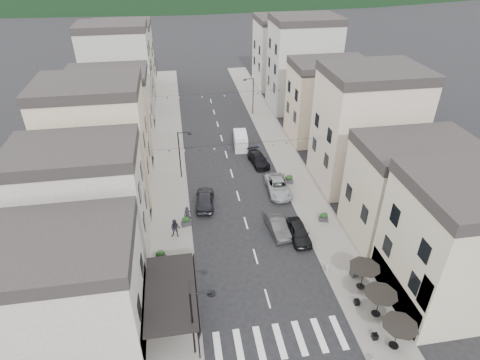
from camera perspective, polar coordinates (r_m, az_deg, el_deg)
The scene contains 27 objects.
sidewalk_left at distance 54.03m, azimuth -10.04°, elevation 3.55°, with size 4.00×76.00×0.12m, color slate.
sidewalk_right at distance 55.63m, azimuth 5.59°, elevation 4.77°, with size 4.00×76.00×0.12m, color slate.
boutique_building at distance 31.22m, azimuth -25.32°, elevation -14.90°, with size 12.00×8.00×8.00m, color #A6A198.
bistro_building at distance 34.84m, azimuth 29.29°, elevation -8.47°, with size 10.00×8.00×10.00m, color #C1BB9A.
boutique_awning at distance 30.36m, azimuth -9.36°, elevation -15.42°, with size 3.77×7.50×3.28m.
buildings_row_left at distance 57.50m, azimuth -17.78°, elevation 10.91°, with size 10.20×54.16×14.00m.
buildings_row_right at distance 59.29m, azimuth 11.53°, elevation 12.60°, with size 10.20×54.16×14.50m.
cafe_terrace at distance 32.41m, azimuth 19.33°, elevation -15.35°, with size 2.50×8.10×2.53m.
streetlamp_left_near at distance 27.90m, azimuth -6.23°, elevation -18.85°, with size 1.70×0.56×6.00m.
streetlamp_left_far at distance 47.00m, azimuth -8.30°, elevation 4.22°, with size 1.70×0.56×6.00m.
streetlamp_right_far at distance 64.60m, azimuth 1.63°, elevation 12.35°, with size 1.70×0.56×6.00m.
bollards at distance 33.19m, azimuth 4.16°, elevation -16.61°, with size 11.66×10.26×0.60m.
bunting_near at distance 42.95m, azimuth -0.50°, elevation 4.73°, with size 19.00×0.28×0.62m.
bunting_far at distance 57.53m, azimuth -3.03°, elevation 11.89°, with size 19.00×0.28×0.62m.
parked_car_a at distance 39.11m, azimuth 8.37°, elevation -7.35°, with size 1.71×4.25×1.45m, color black.
parked_car_b at distance 39.64m, azimuth 5.33°, elevation -6.49°, with size 1.53×4.38×1.44m, color #323134.
parked_car_c at distance 45.45m, azimuth 5.45°, elevation -0.92°, with size 2.45×5.32×1.48m, color #93969B.
parked_car_d at distance 50.91m, azimuth 2.65°, elevation 2.96°, with size 1.88×4.62×1.34m, color black.
parked_car_e at distance 43.16m, azimuth -5.02°, elevation -2.72°, with size 1.94×4.81×1.64m, color black.
delivery_van at distance 54.94m, azimuth 0.08°, elevation 5.69°, with size 2.10×4.46×2.07m.
pedestrian_a at distance 40.49m, azimuth -7.47°, elevation -5.03°, with size 0.72×0.47×1.97m, color black.
pedestrian_b at distance 39.02m, azimuth -9.18°, elevation -6.81°, with size 0.96×0.75×1.97m, color black.
planter_la at distance 37.02m, azimuth -11.22°, elevation -10.52°, with size 1.05×0.72×1.07m.
planter_lb at distance 40.55m, azimuth -7.68°, elevation -5.83°, with size 1.03×0.73×1.04m.
planter_ra at distance 36.37m, azimuth 16.31°, elevation -12.16°, with size 1.13×0.71×1.20m.
planter_rb at distance 41.67m, azimuth 11.82°, elevation -5.16°, with size 1.00×0.72×1.00m.
planter_rc at distance 47.09m, azimuth 6.97°, elevation 0.11°, with size 1.06×0.72×1.09m.
Camera 1 is at (-5.85, -15.80, 25.19)m, focal length 30.00 mm.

